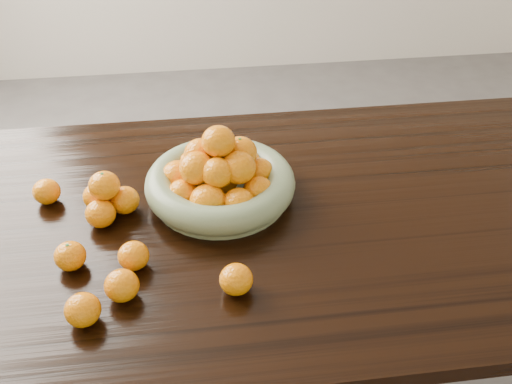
{
  "coord_description": "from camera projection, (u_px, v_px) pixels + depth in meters",
  "views": [
    {
      "loc": [
        -0.12,
        -1.09,
        1.63
      ],
      "look_at": [
        0.02,
        -0.02,
        0.83
      ],
      "focal_mm": 40.0,
      "sensor_mm": 36.0,
      "label": 1
    }
  ],
  "objects": [
    {
      "name": "loose_orange_4",
      "position": [
        134.0,
        256.0,
        1.24
      ],
      "size": [
        0.07,
        0.07,
        0.06
      ],
      "primitive_type": "ellipsoid",
      "color": "orange",
      "rests_on": "dining_table"
    },
    {
      "name": "dining_table",
      "position": [
        247.0,
        241.0,
        1.46
      ],
      "size": [
        2.0,
        1.0,
        0.75
      ],
      "color": "black",
      "rests_on": "ground"
    },
    {
      "name": "fruit_bowl",
      "position": [
        220.0,
        179.0,
        1.43
      ],
      "size": [
        0.38,
        0.38,
        0.2
      ],
      "rotation": [
        0.0,
        0.0,
        -0.07
      ],
      "color": "gray",
      "rests_on": "dining_table"
    },
    {
      "name": "loose_orange_5",
      "position": [
        83.0,
        310.0,
        1.11
      ],
      "size": [
        0.07,
        0.07,
        0.07
      ],
      "primitive_type": "ellipsoid",
      "color": "orange",
      "rests_on": "dining_table"
    },
    {
      "name": "orange_pyramid",
      "position": [
        107.0,
        199.0,
        1.38
      ],
      "size": [
        0.14,
        0.14,
        0.12
      ],
      "rotation": [
        0.0,
        0.0,
        -0.34
      ],
      "color": "orange",
      "rests_on": "dining_table"
    },
    {
      "name": "loose_orange_0",
      "position": [
        70.0,
        256.0,
        1.24
      ],
      "size": [
        0.07,
        0.07,
        0.06
      ],
      "primitive_type": "ellipsoid",
      "color": "orange",
      "rests_on": "dining_table"
    },
    {
      "name": "loose_orange_3",
      "position": [
        47.0,
        192.0,
        1.43
      ],
      "size": [
        0.07,
        0.07,
        0.06
      ],
      "primitive_type": "ellipsoid",
      "color": "orange",
      "rests_on": "dining_table"
    },
    {
      "name": "loose_orange_2",
      "position": [
        236.0,
        279.0,
        1.18
      ],
      "size": [
        0.07,
        0.07,
        0.07
      ],
      "primitive_type": "ellipsoid",
      "color": "orange",
      "rests_on": "dining_table"
    },
    {
      "name": "loose_orange_1",
      "position": [
        122.0,
        285.0,
        1.17
      ],
      "size": [
        0.07,
        0.07,
        0.07
      ],
      "primitive_type": "ellipsoid",
      "color": "orange",
      "rests_on": "dining_table"
    }
  ]
}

